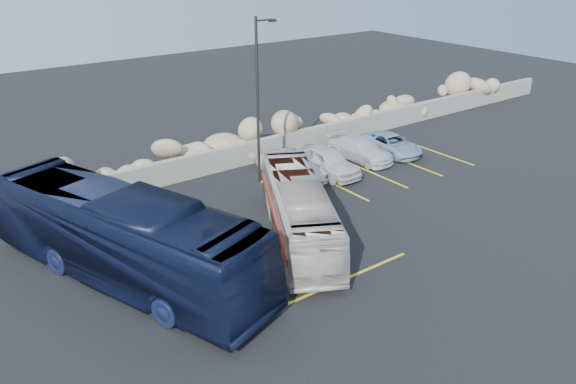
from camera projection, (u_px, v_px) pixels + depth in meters
ground at (349, 281)px, 19.86m from camera, size 90.00×90.00×0.00m
seawall at (191, 167)px, 28.46m from camera, size 60.00×0.40×1.20m
riprap_pile at (179, 147)px, 29.06m from camera, size 54.00×2.80×2.60m
parking_lines at (343, 197)px, 26.48m from camera, size 18.16×9.36×0.01m
lamppost at (259, 98)px, 26.50m from camera, size 1.14×0.18×8.00m
vintage_bus at (299, 211)px, 22.34m from camera, size 5.89×8.63×2.42m
tour_coach at (124, 237)px, 19.42m from camera, size 6.53×12.11×3.30m
car_a at (327, 161)px, 28.89m from camera, size 1.70×4.12×1.40m
car_b at (291, 167)px, 28.27m from camera, size 1.58×4.09×1.33m
car_c at (360, 149)px, 30.85m from camera, size 1.95×4.19×1.18m
car_d at (391, 144)px, 31.81m from camera, size 2.14×4.07×1.09m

